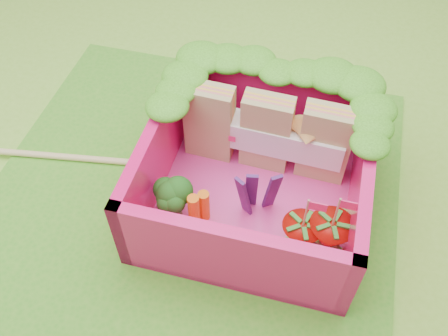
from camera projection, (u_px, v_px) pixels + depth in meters
name	position (u px, v px, depth m)	size (l,w,h in m)	color
ground	(192.00, 197.00, 3.25)	(14.00, 14.00, 0.00)	#82C337
placemat	(192.00, 196.00, 3.24)	(2.60, 2.60, 0.03)	#4AA525
bento_floor	(254.00, 196.00, 3.19)	(1.30, 1.30, 0.05)	#E63A97
bento_box	(256.00, 172.00, 2.99)	(1.30, 1.30, 0.55)	#FF156C
lettuce_ruffle	(274.00, 82.00, 3.01)	(1.43, 0.77, 0.11)	#368117
sandwich_stack	(267.00, 133.00, 3.14)	(1.06, 0.21, 0.55)	tan
broccoli	(171.00, 199.00, 2.93)	(0.31, 0.31, 0.25)	#6B994A
carrot_sticks	(199.00, 209.00, 2.94)	(0.11, 0.14, 0.27)	#FB5C15
purple_wedges	(256.00, 193.00, 2.94)	(0.22, 0.13, 0.38)	#441A5B
strawberry_left	(301.00, 236.00, 2.83)	(0.23, 0.23, 0.47)	#B3110B
strawberry_right	(329.00, 236.00, 2.82)	(0.25, 0.25, 0.49)	#B3110B
snap_peas	(311.00, 238.00, 2.94)	(0.63, 0.55, 0.05)	#5A9F32
chopsticks	(53.00, 156.00, 3.41)	(2.42, 0.41, 0.04)	#D9C477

